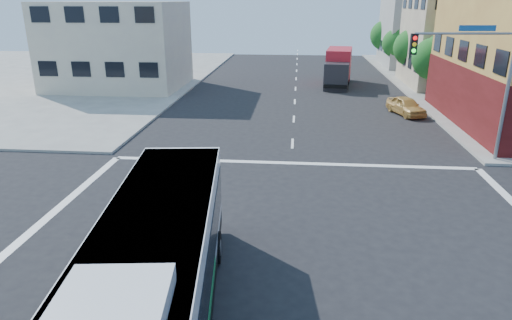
{
  "coord_description": "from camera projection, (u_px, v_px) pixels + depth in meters",
  "views": [
    {
      "loc": [
        0.22,
        -13.22,
        8.13
      ],
      "look_at": [
        -1.47,
        5.06,
        1.68
      ],
      "focal_mm": 32.0,
      "sensor_mm": 36.0,
      "label": 1
    }
  ],
  "objects": [
    {
      "name": "ground",
      "position": [
        286.0,
        259.0,
        15.14
      ],
      "size": [
        120.0,
        120.0,
        0.0
      ],
      "primitive_type": "plane",
      "color": "black",
      "rests_on": "ground"
    },
    {
      "name": "building_east_near",
      "position": [
        473.0,
        40.0,
        44.09
      ],
      "size": [
        12.06,
        10.06,
        9.0
      ],
      "color": "#C2B794",
      "rests_on": "ground"
    },
    {
      "name": "building_east_far",
      "position": [
        434.0,
        27.0,
        57.08
      ],
      "size": [
        12.06,
        10.06,
        10.0
      ],
      "color": "#9C9D98",
      "rests_on": "ground"
    },
    {
      "name": "building_west",
      "position": [
        118.0,
        46.0,
        43.45
      ],
      "size": [
        12.06,
        10.06,
        8.0
      ],
      "color": "#BDB09D",
      "rests_on": "ground"
    },
    {
      "name": "signal_mast_ne",
      "position": [
        477.0,
        67.0,
        22.68
      ],
      "size": [
        7.91,
        1.13,
        8.07
      ],
      "color": "gray",
      "rests_on": "ground"
    },
    {
      "name": "street_tree_a",
      "position": [
        435.0,
        56.0,
        39.15
      ],
      "size": [
        3.6,
        3.6,
        5.53
      ],
      "color": "#3C2715",
      "rests_on": "ground"
    },
    {
      "name": "street_tree_b",
      "position": [
        414.0,
        45.0,
        46.61
      ],
      "size": [
        3.8,
        3.8,
        5.79
      ],
      "color": "#3C2715",
      "rests_on": "ground"
    },
    {
      "name": "street_tree_c",
      "position": [
        398.0,
        42.0,
        54.22
      ],
      "size": [
        3.4,
        3.4,
        5.29
      ],
      "color": "#3C2715",
      "rests_on": "ground"
    },
    {
      "name": "street_tree_d",
      "position": [
        386.0,
        33.0,
        61.6
      ],
      "size": [
        4.0,
        4.0,
        6.03
      ],
      "color": "#3C2715",
      "rests_on": "ground"
    },
    {
      "name": "transit_bus",
      "position": [
        153.0,
        288.0,
        10.67
      ],
      "size": [
        4.02,
        12.46,
        3.62
      ],
      "rotation": [
        0.0,
        0.0,
        0.12
      ],
      "color": "black",
      "rests_on": "ground"
    },
    {
      "name": "box_truck",
      "position": [
        338.0,
        68.0,
        45.63
      ],
      "size": [
        3.26,
        8.05,
        3.52
      ],
      "rotation": [
        0.0,
        0.0,
        -0.13
      ],
      "color": "#232327",
      "rests_on": "ground"
    },
    {
      "name": "parked_car",
      "position": [
        406.0,
        106.0,
        34.06
      ],
      "size": [
        2.68,
        4.18,
        1.33
      ],
      "primitive_type": "imported",
      "rotation": [
        0.0,
        0.0,
        0.31
      ],
      "color": "tan",
      "rests_on": "ground"
    }
  ]
}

